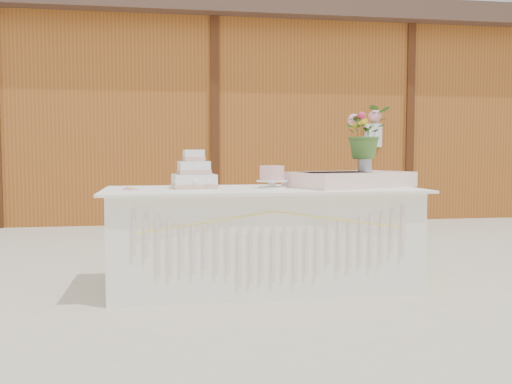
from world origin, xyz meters
TOP-DOWN VIEW (x-y plane):
  - ground at (0.00, 0.00)m, footprint 80.00×80.00m
  - barn at (-0.01, 5.99)m, footprint 12.60×4.60m
  - cake_table at (0.00, -0.00)m, footprint 2.40×1.00m
  - wedding_cake at (-0.52, 0.10)m, footprint 0.36×0.36m
  - pink_cake_stand at (0.07, -0.01)m, footprint 0.24×0.24m
  - satin_runner at (0.72, 0.05)m, footprint 1.09×0.87m
  - flower_vase at (0.86, 0.10)m, footprint 0.11×0.11m
  - bouquet at (0.86, 0.10)m, footprint 0.42×0.38m
  - loose_flowers at (-0.99, 0.06)m, footprint 0.28×0.39m

SIDE VIEW (x-z plane):
  - ground at x=0.00m, z-range 0.00..0.00m
  - cake_table at x=0.00m, z-range 0.00..0.77m
  - loose_flowers at x=-0.99m, z-range 0.77..0.79m
  - satin_runner at x=0.72m, z-range 0.77..0.89m
  - pink_cake_stand at x=0.07m, z-range 0.78..0.95m
  - wedding_cake at x=-0.52m, z-range 0.72..1.02m
  - flower_vase at x=0.86m, z-range 0.89..1.04m
  - bouquet at x=0.86m, z-range 1.04..1.46m
  - barn at x=-0.01m, z-range 0.03..3.33m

